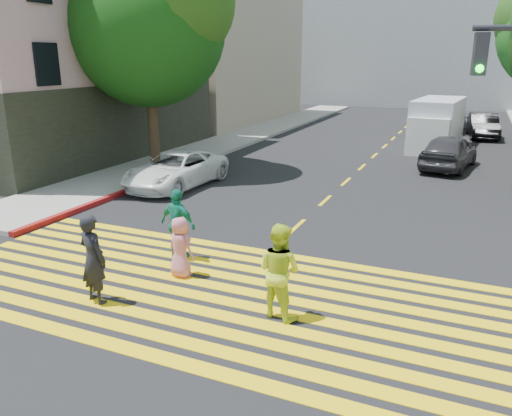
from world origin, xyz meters
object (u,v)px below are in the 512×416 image
Objects in this scene: dark_car_near at (449,151)px; white_van at (436,126)px; silver_car at (451,121)px; dark_car_parked at (483,126)px; pedestrian_child at (180,247)px; white_sedan at (176,170)px; pedestrian_extra at (178,224)px; pedestrian_woman at (279,271)px; pedestrian_man at (93,259)px; tree_left at (149,19)px.

white_van reaches higher than dark_car_near.
dark_car_parked is at bearing 131.39° from silver_car.
dark_car_parked reaches higher than pedestrian_child.
white_sedan is (-4.50, 6.95, -0.03)m from pedestrian_child.
silver_car is at bearing 70.17° from white_sedan.
silver_car is at bearing -91.48° from pedestrian_extra.
pedestrian_woman is at bearing -103.85° from dark_car_parked.
dark_car_parked is (3.57, 25.65, -0.19)m from pedestrian_woman.
pedestrian_woman is at bearing -43.73° from white_sedan.
white_sedan is 1.07× the size of dark_car_parked.
dark_car_near reaches higher than silver_car.
pedestrian_man is 1.33× the size of pedestrian_child.
pedestrian_extra is 7.22m from white_sedan.
tree_left is 21.10m from dark_car_parked.
pedestrian_man is at bearing -64.00° from white_sedan.
white_sedan is at bearing -126.89° from dark_car_parked.
pedestrian_woman is at bearing -46.48° from tree_left.
tree_left is 21.88m from silver_car.
dark_car_parked is (6.22, 24.84, 0.04)m from pedestrian_child.
tree_left is 13.73m from pedestrian_man.
tree_left is 2.07× the size of silver_car.
pedestrian_man is 21.75m from white_van.
tree_left is 2.09× the size of dark_car_parked.
dark_car_near is 10.41m from dark_car_parked.
dark_car_near is (9.33, 7.57, 0.11)m from white_sedan.
pedestrian_woman is 20.32m from white_van.
pedestrian_woman is 2.79m from pedestrian_child.
pedestrian_man reaches higher than pedestrian_extra.
dark_car_near is 1.01× the size of silver_car.
pedestrian_extra is (6.38, -8.47, -5.38)m from tree_left.
white_sedan is (-7.16, 7.76, -0.26)m from pedestrian_woman.
pedestrian_man is 17.26m from dark_car_near.
pedestrian_woman is 15.49m from dark_car_near.
silver_car is at bearing -77.07° from pedestrian_woman.
pedestrian_extra is (-3.26, 1.69, -0.05)m from pedestrian_woman.
pedestrian_child is 15.31m from dark_car_near.
white_sedan is at bearing -31.06° from pedestrian_woman.
pedestrian_man reaches higher than white_sedan.
tree_left is 14.98m from pedestrian_woman.
pedestrian_woman reaches higher than silver_car.
dark_car_near is at bearing -93.03° from pedestrian_child.
tree_left is at bearing -37.89° from pedestrian_child.
white_sedan is 15.06m from white_van.
pedestrian_man is (6.07, -11.10, -5.33)m from tree_left.
pedestrian_woman is 0.41× the size of silver_car.
dark_car_near is 1.02× the size of dark_car_parked.
dark_car_near is at bearing -73.90° from white_van.
dark_car_parked is (7.13, 26.59, -0.19)m from pedestrian_man.
dark_car_near is at bearing 23.70° from tree_left.
dark_car_parked is (1.40, 10.31, -0.04)m from dark_car_near.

